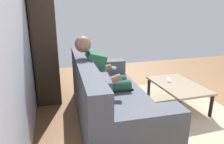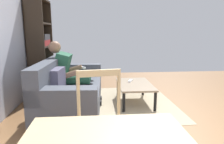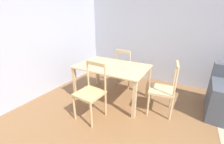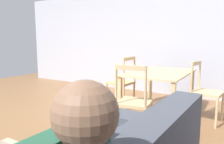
% 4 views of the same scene
% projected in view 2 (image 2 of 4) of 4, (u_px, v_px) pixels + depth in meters
% --- Properties ---
extents(couch, '(2.15, 0.99, 0.85)m').
position_uv_depth(couch, '(70.00, 90.00, 3.51)').
color(couch, '#474C56').
rests_on(couch, ground_plane).
extents(person_lounging, '(0.61, 0.92, 1.14)m').
position_uv_depth(person_lounging, '(69.00, 73.00, 3.64)').
color(person_lounging, '#23563D').
rests_on(person_lounging, ground_plane).
extents(coffee_table, '(0.95, 0.60, 0.36)m').
position_uv_depth(coffee_table, '(135.00, 86.00, 3.73)').
color(coffee_table, gray).
rests_on(coffee_table, ground_plane).
extents(tv_remote, '(0.18, 0.12, 0.02)m').
position_uv_depth(tv_remote, '(130.00, 81.00, 3.88)').
color(tv_remote, white).
rests_on(tv_remote, coffee_table).
extents(bookshelf, '(0.84, 0.36, 1.96)m').
position_uv_depth(bookshelf, '(40.00, 51.00, 4.43)').
color(bookshelf, '#2D2319').
rests_on(bookshelf, ground_plane).
extents(dining_chair_facing_couch, '(0.48, 0.48, 0.97)m').
position_uv_depth(dining_chair_facing_couch, '(102.00, 129.00, 1.78)').
color(dining_chair_facing_couch, '#D1B27F').
rests_on(dining_chair_facing_couch, ground_plane).
extents(area_rug, '(2.03, 1.44, 0.01)m').
position_uv_depth(area_rug, '(134.00, 102.00, 3.79)').
color(area_rug, tan).
rests_on(area_rug, ground_plane).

